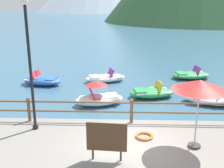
% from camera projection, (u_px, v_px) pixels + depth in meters
% --- Properties ---
extents(ground_plane, '(200.00, 200.00, 0.00)m').
position_uv_depth(ground_plane, '(125.00, 31.00, 47.44)').
color(ground_plane, '#38607A').
extents(dock_railing, '(23.92, 0.12, 0.95)m').
position_uv_depth(dock_railing, '(132.00, 109.00, 10.38)').
color(dock_railing, brown).
rests_on(dock_railing, promenade_dock).
extents(lamp_post, '(0.28, 0.28, 4.65)m').
position_uv_depth(lamp_post, '(29.00, 54.00, 9.23)').
color(lamp_post, black).
rests_on(lamp_post, promenade_dock).
extents(sign_board, '(1.18, 0.13, 1.19)m').
position_uv_depth(sign_board, '(107.00, 138.00, 7.84)').
color(sign_board, silver).
rests_on(sign_board, promenade_dock).
extents(beach_umbrella, '(1.70, 1.70, 2.24)m').
position_uv_depth(beach_umbrella, '(200.00, 86.00, 8.18)').
color(beach_umbrella, '#B2B2B7').
rests_on(beach_umbrella, promenade_dock).
extents(life_ring, '(0.61, 0.61, 0.09)m').
position_uv_depth(life_ring, '(144.00, 136.00, 9.37)').
color(life_ring, orange).
rests_on(life_ring, promenade_dock).
extents(pedal_boat_0, '(2.67, 1.69, 0.82)m').
position_uv_depth(pedal_boat_0, '(191.00, 75.00, 17.96)').
color(pedal_boat_0, green).
rests_on(pedal_boat_0, ground).
extents(pedal_boat_1, '(2.85, 2.02, 0.84)m').
position_uv_depth(pedal_boat_1, '(210.00, 99.00, 13.53)').
color(pedal_boat_1, white).
rests_on(pedal_boat_1, ground).
extents(pedal_boat_3, '(2.78, 1.87, 0.83)m').
position_uv_depth(pedal_boat_3, '(105.00, 78.00, 17.22)').
color(pedal_boat_3, white).
rests_on(pedal_boat_3, ground).
extents(pedal_boat_5, '(2.67, 1.75, 0.86)m').
position_uv_depth(pedal_boat_5, '(42.00, 80.00, 16.64)').
color(pedal_boat_5, blue).
rests_on(pedal_boat_5, ground).
extents(pedal_boat_6, '(2.59, 1.63, 0.84)m').
position_uv_depth(pedal_boat_6, '(151.00, 92.00, 14.44)').
color(pedal_boat_6, green).
rests_on(pedal_boat_6, ground).
extents(pedal_boat_7, '(2.61, 1.72, 1.24)m').
position_uv_depth(pedal_boat_7, '(99.00, 97.00, 13.33)').
color(pedal_boat_7, white).
rests_on(pedal_boat_7, ground).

